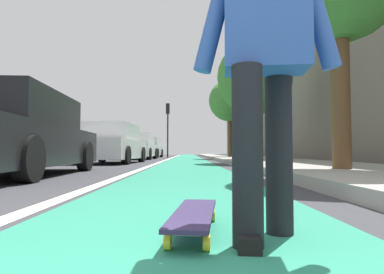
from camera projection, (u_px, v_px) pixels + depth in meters
name	position (u px, v px, depth m)	size (l,w,h in m)	color
ground_plane	(187.00, 165.00, 10.41)	(80.00, 80.00, 0.00)	#38383D
bike_lane_paint	(187.00, 158.00, 24.40)	(56.00, 1.94, 0.00)	#288466
lane_stripe_white	(170.00, 159.00, 20.39)	(52.00, 0.16, 0.01)	silver
sidewalk_curb	(240.00, 158.00, 18.45)	(52.00, 3.20, 0.15)	#9E9B93
building_facade	(270.00, 93.00, 22.69)	(40.00, 1.20, 9.09)	#6D645A
skateboard	(194.00, 215.00, 1.70)	(0.86, 0.30, 0.11)	yellow
skater_person	(265.00, 48.00, 1.59)	(0.44, 0.72, 1.64)	black
parked_car_near	(15.00, 136.00, 5.79)	(4.67, 2.09, 1.49)	black
parked_car_mid	(113.00, 145.00, 12.25)	(4.50, 2.06, 1.48)	silver
parked_car_far	(137.00, 147.00, 18.74)	(4.49, 1.99, 1.49)	silver
parked_car_end	(149.00, 148.00, 25.05)	(4.30, 2.02, 1.49)	silver
traffic_light	(168.00, 120.00, 24.92)	(0.33, 0.28, 4.16)	#2D2D2D
street_tree_mid	(254.00, 78.00, 12.49)	(2.89, 2.89, 4.74)	brown
street_tree_far	(230.00, 101.00, 19.87)	(2.57, 2.57, 4.86)	brown
pedestrian_distant	(244.00, 140.00, 13.73)	(0.45, 0.70, 1.60)	black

